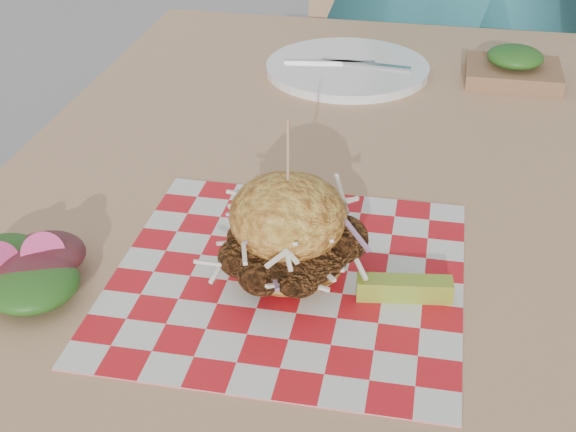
# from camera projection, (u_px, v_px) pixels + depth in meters

# --- Properties ---
(ground) EXTENTS (80.00, 80.00, 0.00)m
(ground) POSITION_uv_depth(u_px,v_px,m) (192.00, 385.00, 1.77)
(ground) COLOR gray
(ground) RESTS_ON ground
(patio_table) EXTENTS (0.80, 1.20, 0.75)m
(patio_table) POSITION_uv_depth(u_px,v_px,m) (315.00, 211.00, 1.10)
(patio_table) COLOR tan
(patio_table) RESTS_ON ground
(patio_chair) EXTENTS (0.46, 0.47, 0.95)m
(patio_chair) POSITION_uv_depth(u_px,v_px,m) (386.00, 39.00, 2.07)
(patio_chair) COLOR tan
(patio_chair) RESTS_ON ground
(paper_liner) EXTENTS (0.36, 0.36, 0.00)m
(paper_liner) POSITION_uv_depth(u_px,v_px,m) (288.00, 276.00, 0.84)
(paper_liner) COLOR red
(paper_liner) RESTS_ON patio_table
(sandwich) EXTENTS (0.16, 0.16, 0.18)m
(sandwich) POSITION_uv_depth(u_px,v_px,m) (288.00, 236.00, 0.81)
(sandwich) COLOR gold
(sandwich) RESTS_ON paper_liner
(pickle_spear) EXTENTS (0.10, 0.03, 0.02)m
(pickle_spear) POSITION_uv_depth(u_px,v_px,m) (404.00, 289.00, 0.80)
(pickle_spear) COLOR #93A32F
(pickle_spear) RESTS_ON paper_liner
(side_salad) EXTENTS (0.14, 0.14, 0.05)m
(side_salad) POSITION_uv_depth(u_px,v_px,m) (24.00, 279.00, 0.81)
(side_salad) COLOR #3F1419
(side_salad) RESTS_ON patio_table
(place_setting) EXTENTS (0.27, 0.27, 0.02)m
(place_setting) POSITION_uv_depth(u_px,v_px,m) (347.00, 68.00, 1.33)
(place_setting) COLOR white
(place_setting) RESTS_ON patio_table
(kraft_tray) EXTENTS (0.15, 0.12, 0.06)m
(kraft_tray) POSITION_uv_depth(u_px,v_px,m) (514.00, 67.00, 1.29)
(kraft_tray) COLOR brown
(kraft_tray) RESTS_ON patio_table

